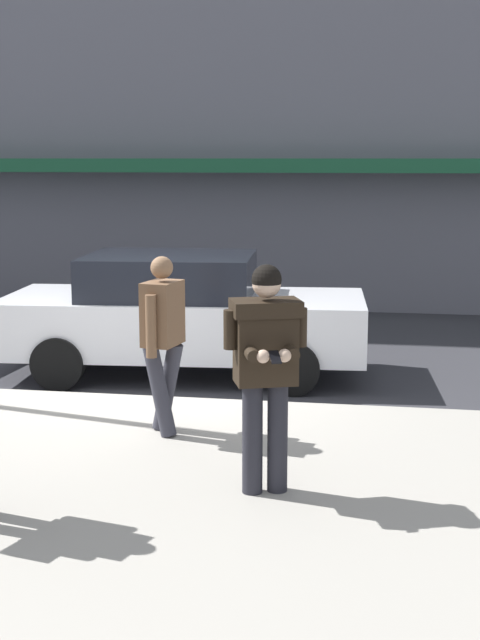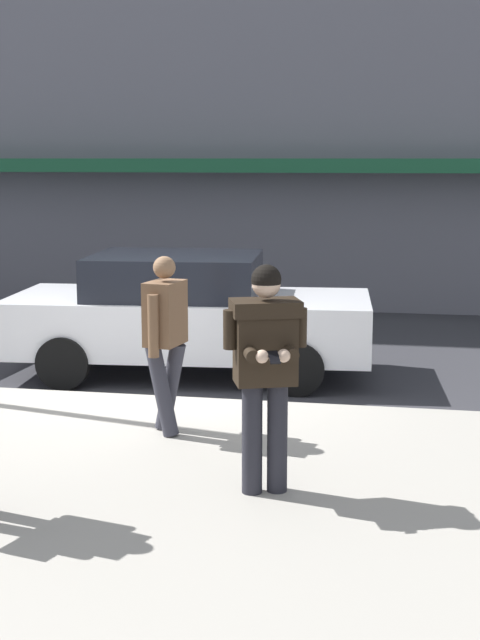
% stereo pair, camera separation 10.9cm
% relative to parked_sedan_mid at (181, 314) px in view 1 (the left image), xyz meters
% --- Properties ---
extents(ground_plane, '(80.00, 80.00, 0.00)m').
position_rel_parked_sedan_mid_xyz_m(ground_plane, '(-0.20, -1.35, -0.79)').
color(ground_plane, '#333338').
extents(sidewalk, '(32.00, 5.30, 0.14)m').
position_rel_parked_sedan_mid_xyz_m(sidewalk, '(0.80, -4.20, -0.72)').
color(sidewalk, '#A8A399').
rests_on(sidewalk, ground).
extents(curb_paint_line, '(28.00, 0.12, 0.01)m').
position_rel_parked_sedan_mid_xyz_m(curb_paint_line, '(0.80, -1.30, -0.79)').
color(curb_paint_line, silver).
rests_on(curb_paint_line, ground).
extents(parked_sedan_mid, '(4.63, 2.19, 1.54)m').
position_rel_parked_sedan_mid_xyz_m(parked_sedan_mid, '(0.00, 0.00, 0.00)').
color(parked_sedan_mid, silver).
rests_on(parked_sedan_mid, ground).
extents(man_texting_on_phone, '(0.62, 0.65, 1.81)m').
position_rel_parked_sedan_mid_xyz_m(man_texting_on_phone, '(1.66, -4.20, 0.46)').
color(man_texting_on_phone, '#23232B').
rests_on(man_texting_on_phone, sidewalk).
extents(pedestrian_dark_coat, '(0.38, 0.59, 1.70)m').
position_rel_parked_sedan_mid_xyz_m(pedestrian_dark_coat, '(0.50, -2.83, 0.32)').
color(pedestrian_dark_coat, '#33333D').
rests_on(pedestrian_dark_coat, sidewalk).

